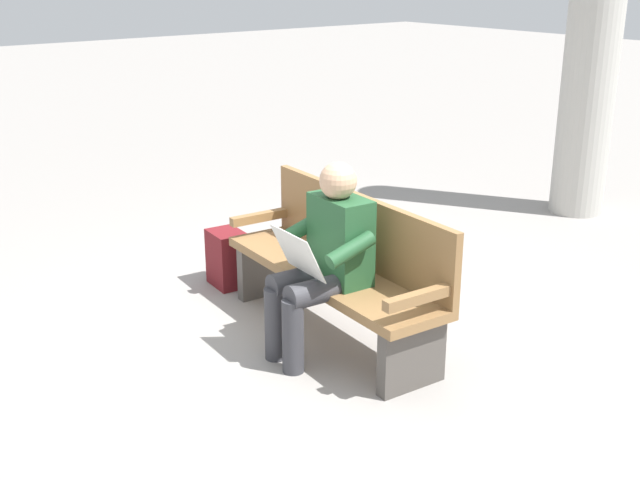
{
  "coord_description": "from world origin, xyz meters",
  "views": [
    {
      "loc": [
        -3.59,
        2.91,
        2.26
      ],
      "look_at": [
        -0.09,
        0.15,
        0.7
      ],
      "focal_mm": 44.8,
      "sensor_mm": 36.0,
      "label": 1
    }
  ],
  "objects_px": {
    "person_seated": "(325,256)",
    "backpack": "(228,259)",
    "support_pillar": "(593,43)",
    "bench_near": "(340,266)"
  },
  "relations": [
    {
      "from": "bench_near",
      "to": "support_pillar",
      "type": "bearing_deg",
      "value": -75.0
    },
    {
      "from": "person_seated",
      "to": "backpack",
      "type": "relative_size",
      "value": 2.85
    },
    {
      "from": "person_seated",
      "to": "backpack",
      "type": "bearing_deg",
      "value": -0.85
    },
    {
      "from": "backpack",
      "to": "person_seated",
      "type": "bearing_deg",
      "value": 174.69
    },
    {
      "from": "backpack",
      "to": "support_pillar",
      "type": "distance_m",
      "value": 3.87
    },
    {
      "from": "support_pillar",
      "to": "bench_near",
      "type": "bearing_deg",
      "value": 100.54
    },
    {
      "from": "person_seated",
      "to": "support_pillar",
      "type": "distance_m",
      "value": 3.91
    },
    {
      "from": "support_pillar",
      "to": "backpack",
      "type": "bearing_deg",
      "value": 82.34
    },
    {
      "from": "person_seated",
      "to": "support_pillar",
      "type": "height_order",
      "value": "support_pillar"
    },
    {
      "from": "person_seated",
      "to": "support_pillar",
      "type": "relative_size",
      "value": 0.38
    }
  ]
}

